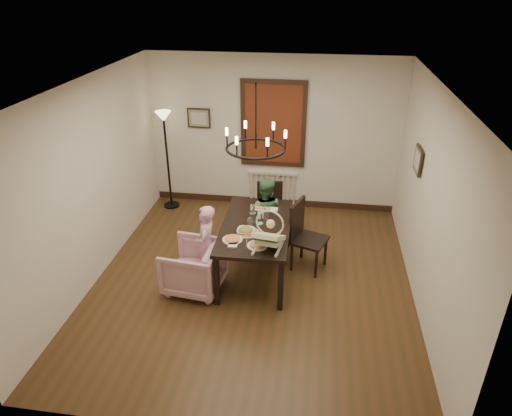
% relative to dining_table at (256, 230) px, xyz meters
% --- Properties ---
extents(room_shell, '(4.51, 5.00, 2.81)m').
position_rel_dining_table_xyz_m(room_shell, '(-0.01, 0.14, 0.68)').
color(room_shell, '#4E311A').
rests_on(room_shell, ground).
extents(dining_table, '(1.00, 1.74, 0.80)m').
position_rel_dining_table_xyz_m(dining_table, '(0.00, 0.00, 0.00)').
color(dining_table, black).
rests_on(dining_table, room_shell).
extents(chair_far, '(0.48, 0.48, 0.95)m').
position_rel_dining_table_xyz_m(chair_far, '(0.09, 1.02, -0.24)').
color(chair_far, black).
rests_on(chair_far, room_shell).
extents(chair_right, '(0.60, 0.60, 1.07)m').
position_rel_dining_table_xyz_m(chair_right, '(0.77, 0.24, -0.18)').
color(chair_right, black).
rests_on(chair_right, room_shell).
extents(armchair, '(0.85, 0.83, 0.70)m').
position_rel_dining_table_xyz_m(armchair, '(-0.80, -0.50, -0.37)').
color(armchair, '#E8B1C2').
rests_on(armchair, room_shell).
extents(elderly_woman, '(0.25, 0.37, 0.99)m').
position_rel_dining_table_xyz_m(elderly_woman, '(-0.66, -0.29, -0.22)').
color(elderly_woman, '#DB9BBD').
rests_on(elderly_woman, room_shell).
extents(seated_man, '(0.51, 0.41, 1.00)m').
position_rel_dining_table_xyz_m(seated_man, '(0.04, 0.71, -0.22)').
color(seated_man, '#487A4B').
rests_on(seated_man, room_shell).
extents(baby_bouncer, '(0.47, 0.59, 0.35)m').
position_rel_dining_table_xyz_m(baby_bouncer, '(0.25, -0.55, 0.26)').
color(baby_bouncer, beige).
rests_on(baby_bouncer, dining_table).
extents(salad_bowl, '(0.28, 0.28, 0.07)m').
position_rel_dining_table_xyz_m(salad_bowl, '(-0.11, -0.24, 0.12)').
color(salad_bowl, white).
rests_on(salad_bowl, dining_table).
extents(pizza_platter, '(0.30, 0.30, 0.04)m').
position_rel_dining_table_xyz_m(pizza_platter, '(-0.07, -0.24, 0.11)').
color(pizza_platter, tan).
rests_on(pizza_platter, dining_table).
extents(drinking_glass, '(0.07, 0.07, 0.14)m').
position_rel_dining_table_xyz_m(drinking_glass, '(-0.07, -0.07, 0.16)').
color(drinking_glass, silver).
rests_on(drinking_glass, dining_table).
extents(window_blinds, '(1.00, 0.03, 1.40)m').
position_rel_dining_table_xyz_m(window_blinds, '(-0.01, 2.23, 0.88)').
color(window_blinds, brown).
rests_on(window_blinds, room_shell).
extents(radiator, '(0.92, 0.12, 0.62)m').
position_rel_dining_table_xyz_m(radiator, '(-0.01, 2.25, -0.37)').
color(radiator, silver).
rests_on(radiator, room_shell).
extents(picture_back, '(0.42, 0.03, 0.36)m').
position_rel_dining_table_xyz_m(picture_back, '(-1.36, 2.24, 0.93)').
color(picture_back, black).
rests_on(picture_back, room_shell).
extents(picture_right, '(0.03, 0.42, 0.36)m').
position_rel_dining_table_xyz_m(picture_right, '(2.20, 0.67, 0.93)').
color(picture_right, black).
rests_on(picture_right, room_shell).
extents(floor_lamp, '(0.30, 0.30, 1.80)m').
position_rel_dining_table_xyz_m(floor_lamp, '(-1.91, 1.92, 0.18)').
color(floor_lamp, black).
rests_on(floor_lamp, room_shell).
extents(chandelier, '(0.80, 0.80, 0.04)m').
position_rel_dining_table_xyz_m(chandelier, '(-0.00, -0.00, 1.23)').
color(chandelier, black).
rests_on(chandelier, room_shell).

